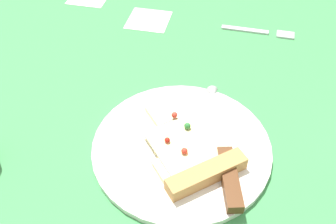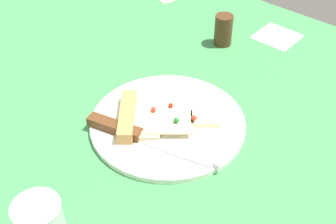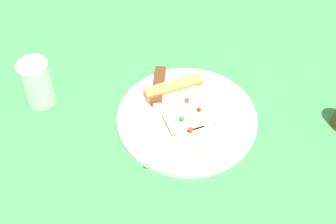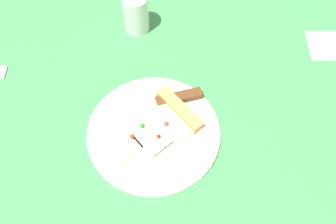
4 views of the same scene
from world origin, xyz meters
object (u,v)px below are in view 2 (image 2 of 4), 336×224
(plate, at_px, (168,123))
(pizza_slice, at_px, (153,117))
(pepper_shaker, at_px, (223,30))
(knife, at_px, (138,136))

(plate, distance_m, pizza_slice, 0.03)
(pizza_slice, relative_size, pepper_shaker, 2.67)
(knife, height_order, pepper_shaker, pepper_shaker)
(plate, height_order, pizza_slice, pizza_slice)
(plate, relative_size, pepper_shaker, 3.96)
(plate, bearing_deg, pizza_slice, 130.49)
(pizza_slice, height_order, knife, pizza_slice)
(pizza_slice, distance_m, knife, 0.05)
(plate, height_order, knife, knife)
(plate, bearing_deg, pepper_shaker, 16.80)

